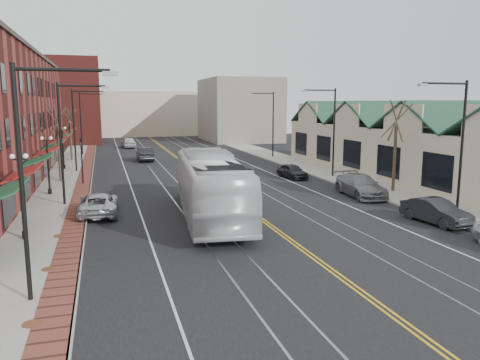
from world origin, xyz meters
TOP-DOWN VIEW (x-y plane):
  - ground at (0.00, 0.00)m, footprint 160.00×160.00m
  - sidewalk_left at (-12.00, 20.00)m, footprint 4.00×120.00m
  - sidewalk_right at (12.00, 20.00)m, footprint 4.00×120.00m
  - building_right at (18.00, 20.00)m, footprint 8.00×36.00m
  - backdrop_left at (-16.00, 70.00)m, footprint 14.00×18.00m
  - backdrop_mid at (0.00, 85.00)m, footprint 22.00×14.00m
  - backdrop_right at (15.00, 65.00)m, footprint 12.00×16.00m
  - streetlight_l_0 at (-11.05, 0.00)m, footprint 3.33×0.25m
  - streetlight_l_1 at (-11.05, 16.00)m, footprint 3.33×0.25m
  - streetlight_l_2 at (-11.05, 32.00)m, footprint 3.33×0.25m
  - streetlight_l_3 at (-11.05, 48.00)m, footprint 3.33×0.25m
  - streetlight_r_0 at (11.05, 6.00)m, footprint 3.33×0.25m
  - streetlight_r_1 at (11.05, 22.00)m, footprint 3.33×0.25m
  - streetlight_r_2 at (11.05, 38.00)m, footprint 3.33×0.25m
  - lamppost_l_1 at (-12.80, 8.00)m, footprint 0.84×0.28m
  - lamppost_l_2 at (-12.80, 20.00)m, footprint 0.84×0.28m
  - lamppost_l_3 at (-12.80, 34.00)m, footprint 0.84×0.28m
  - tree_left_near at (-12.50, 26.00)m, footprint 1.78×1.37m
  - tree_left_far at (-12.50, 42.00)m, footprint 1.66×1.28m
  - tree_right_mid at (12.50, 14.00)m, footprint 1.90×1.46m
  - manhole_near at (-11.20, -2.00)m, footprint 0.60×0.60m
  - manhole_mid at (-11.20, 3.00)m, footprint 0.60×0.60m
  - manhole_far at (-11.20, 8.00)m, footprint 0.60×0.60m
  - traffic_signal at (-10.60, 24.00)m, footprint 0.18×0.15m
  - transit_bus at (-2.75, 10.26)m, footprint 4.65×14.03m
  - parked_suv at (-9.30, 12.77)m, footprint 2.50×5.08m
  - parked_car_b at (9.30, 5.16)m, footprint 2.06×4.48m
  - parked_car_c at (9.30, 13.40)m, footprint 2.70×5.71m
  - parked_car_d at (7.70, 22.60)m, footprint 1.99×4.04m
  - distant_car_left at (-4.12, 39.44)m, footprint 1.74×4.90m
  - distant_car_right at (3.40, 37.79)m, footprint 2.39×4.81m
  - distant_car_far at (-5.12, 56.51)m, footprint 2.25×4.94m

SIDE VIEW (x-z plane):
  - ground at x=0.00m, z-range 0.00..0.00m
  - sidewalk_left at x=-12.00m, z-range 0.00..0.15m
  - sidewalk_right at x=12.00m, z-range 0.00..0.15m
  - manhole_near at x=-11.20m, z-range 0.15..0.17m
  - manhole_mid at x=-11.20m, z-range 0.15..0.17m
  - manhole_far at x=-11.20m, z-range 0.15..0.17m
  - parked_car_d at x=7.70m, z-range 0.00..1.33m
  - distant_car_right at x=3.40m, z-range 0.00..1.34m
  - parked_suv at x=-9.30m, z-range 0.00..1.39m
  - parked_car_b at x=9.30m, z-range 0.00..1.42m
  - parked_car_c at x=9.30m, z-range 0.00..1.61m
  - distant_car_left at x=-4.12m, z-range 0.00..1.61m
  - distant_car_far at x=-5.12m, z-range 0.00..1.64m
  - transit_bus at x=-2.75m, z-range 0.00..3.83m
  - lamppost_l_1 at x=-12.80m, z-range 0.07..4.34m
  - lamppost_l_2 at x=-12.80m, z-range 0.07..4.34m
  - lamppost_l_3 at x=-12.80m, z-range 0.07..4.34m
  - building_right at x=18.00m, z-range 0.00..4.60m
  - traffic_signal at x=-10.60m, z-range 0.45..4.25m
  - tree_left_far at x=-12.50m, z-range 0.26..6.29m
  - tree_left_near at x=-12.50m, z-range 0.27..6.75m
  - tree_right_mid at x=12.50m, z-range 0.28..7.22m
  - backdrop_mid at x=0.00m, z-range 0.00..9.00m
  - streetlight_l_0 at x=-11.05m, z-range 1.03..9.03m
  - streetlight_l_1 at x=-11.05m, z-range 1.03..9.03m
  - streetlight_l_2 at x=-11.05m, z-range 1.03..9.03m
  - streetlight_l_3 at x=-11.05m, z-range 1.03..9.03m
  - streetlight_r_0 at x=11.05m, z-range 1.03..9.03m
  - streetlight_r_1 at x=11.05m, z-range 1.03..9.03m
  - streetlight_r_2 at x=11.05m, z-range 1.03..9.03m
  - backdrop_right at x=15.00m, z-range 0.00..11.00m
  - backdrop_left at x=-16.00m, z-range 0.00..14.00m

